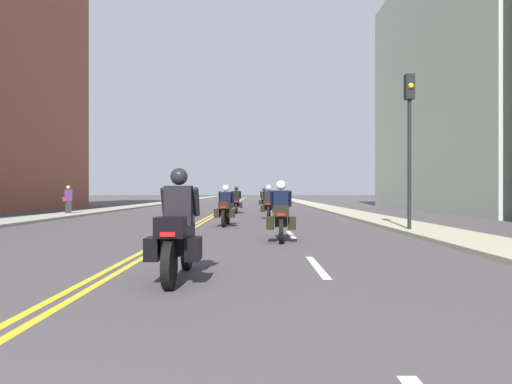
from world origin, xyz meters
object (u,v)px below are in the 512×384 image
object	(u,v)px
motorcycle_3	(268,205)
motorcycle_5	(263,201)
traffic_light_near	(408,124)
pedestrian_0	(67,200)
motorcycle_4	(235,202)
motorcycle_0	(177,235)
motorcycle_2	(224,209)
motorcycle_1	(280,216)

from	to	relation	value
motorcycle_3	motorcycle_5	distance (m)	11.15
traffic_light_near	pedestrian_0	world-z (taller)	traffic_light_near
motorcycle_5	pedestrian_0	world-z (taller)	pedestrian_0
motorcycle_4	motorcycle_0	bearing A→B (deg)	-91.06
motorcycle_3	pedestrian_0	size ratio (longest dim) A/B	1.24
motorcycle_2	motorcycle_3	bearing A→B (deg)	73.54
motorcycle_5	motorcycle_0	bearing A→B (deg)	-91.52
motorcycle_0	motorcycle_5	world-z (taller)	motorcycle_0
motorcycle_4	motorcycle_3	bearing A→B (deg)	-72.70
motorcycle_3	motorcycle_4	distance (m)	5.79
motorcycle_1	motorcycle_0	bearing A→B (deg)	-105.85
motorcycle_2	traffic_light_near	xyz separation A→B (m)	(6.06, -2.92, 2.81)
motorcycle_4	motorcycle_2	bearing A→B (deg)	-90.96
motorcycle_0	motorcycle_4	size ratio (longest dim) A/B	1.01
motorcycle_2	traffic_light_near	bearing A→B (deg)	-23.03
motorcycle_2	motorcycle_5	world-z (taller)	motorcycle_5
motorcycle_3	pedestrian_0	world-z (taller)	pedestrian_0
motorcycle_3	motorcycle_0	bearing A→B (deg)	-93.13
motorcycle_2	motorcycle_4	distance (m)	10.66
motorcycle_0	motorcycle_4	xyz separation A→B (m)	(-0.05, 21.43, -0.01)
traffic_light_near	pedestrian_0	distance (m)	19.06
motorcycle_4	motorcycle_5	xyz separation A→B (m)	(1.80, 5.65, -0.01)
motorcycle_3	pedestrian_0	distance (m)	11.46
motorcycle_0	motorcycle_5	bearing A→B (deg)	86.32
motorcycle_0	pedestrian_0	size ratio (longest dim) A/B	1.36
pedestrian_0	motorcycle_5	bearing A→B (deg)	176.44
motorcycle_0	motorcycle_2	distance (m)	10.77
motorcycle_1	motorcycle_4	distance (m)	16.11
motorcycle_1	pedestrian_0	xyz separation A→B (m)	(-11.13, 13.39, 0.19)
motorcycle_0	motorcycle_3	world-z (taller)	motorcycle_0
motorcycle_5	motorcycle_2	bearing A→B (deg)	-93.97
motorcycle_5	pedestrian_0	xyz separation A→B (m)	(-11.06, -8.27, 0.21)
motorcycle_1	traffic_light_near	size ratio (longest dim) A/B	0.44
motorcycle_2	motorcycle_4	size ratio (longest dim) A/B	0.95
motorcycle_0	traffic_light_near	size ratio (longest dim) A/B	0.45
motorcycle_1	motorcycle_2	size ratio (longest dim) A/B	1.06
motorcycle_3	pedestrian_0	xyz separation A→B (m)	(-11.09, 2.88, 0.20)
motorcycle_3	motorcycle_5	world-z (taller)	motorcycle_3
motorcycle_0	motorcycle_2	bearing A→B (deg)	90.05
motorcycle_2	traffic_light_near	world-z (taller)	traffic_light_near
motorcycle_0	motorcycle_1	bearing A→B (deg)	71.45
motorcycle_1	motorcycle_4	xyz separation A→B (m)	(-1.87, 16.00, -0.00)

